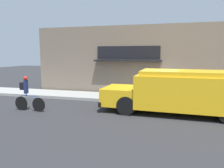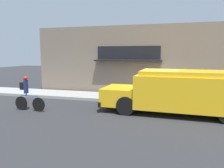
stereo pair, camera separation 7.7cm
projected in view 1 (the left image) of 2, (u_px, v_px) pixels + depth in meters
name	position (u px, v px, depth m)	size (l,w,h in m)	color
ground_plane	(153.00, 105.00, 11.99)	(70.00, 70.00, 0.00)	#2B2B2D
sidewalk	(155.00, 99.00, 13.04)	(28.00, 2.22, 0.17)	#999993
storefront	(156.00, 61.00, 14.01)	(17.06, 0.73, 4.65)	#756656
school_bus	(184.00, 91.00, 10.02)	(6.90, 2.87, 2.02)	yellow
cyclist	(27.00, 95.00, 10.64)	(1.69, 0.20, 1.71)	black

